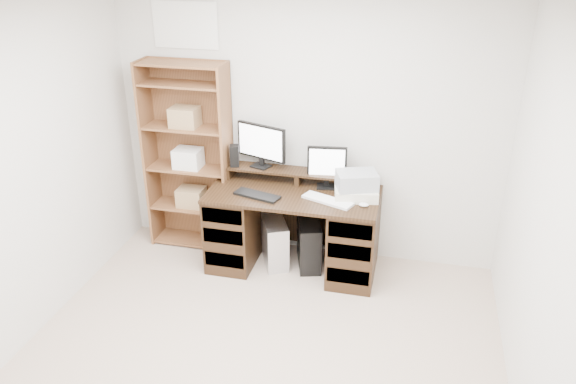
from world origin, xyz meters
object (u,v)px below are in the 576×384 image
at_px(tower_black, 309,243).
at_px(bookshelf, 189,155).
at_px(desk, 294,228).
at_px(tower_silver, 275,241).
at_px(printer, 356,193).
at_px(monitor_small, 327,165).
at_px(monitor_wide, 261,143).

bearing_deg(tower_black, bookshelf, 156.39).
xyz_separation_m(desk, tower_black, (0.13, 0.06, -0.17)).
bearing_deg(desk, tower_silver, 173.15).
distance_m(printer, tower_black, 0.71).
xyz_separation_m(monitor_small, printer, (0.29, -0.16, -0.16)).
bearing_deg(bookshelf, desk, -11.41).
distance_m(monitor_small, tower_silver, 0.88).
bearing_deg(monitor_wide, desk, -13.40).
xyz_separation_m(monitor_wide, printer, (0.90, -0.21, -0.30)).
distance_m(tower_silver, bookshelf, 1.13).
height_order(tower_silver, tower_black, tower_black).
bearing_deg(tower_black, monitor_small, 27.62).
height_order(monitor_small, bookshelf, bookshelf).
relative_size(monitor_small, printer, 1.05).
height_order(printer, bookshelf, bookshelf).
distance_m(desk, bookshelf, 1.20).
bearing_deg(printer, bookshelf, 162.79).
xyz_separation_m(desk, monitor_wide, (-0.35, 0.23, 0.70)).
bearing_deg(monitor_wide, monitor_small, 15.18).
height_order(monitor_wide, tower_silver, monitor_wide).
relative_size(desk, monitor_small, 3.96).
bearing_deg(monitor_small, tower_black, -143.58).
bearing_deg(tower_silver, bookshelf, 142.97).
xyz_separation_m(tower_silver, bookshelf, (-0.87, 0.19, 0.70)).
bearing_deg(monitor_small, tower_silver, -167.59).
relative_size(desk, bookshelf, 0.83).
distance_m(monitor_wide, tower_silver, 0.91).
bearing_deg(printer, desk, 171.92).
xyz_separation_m(tower_black, bookshelf, (-1.19, 0.15, 0.69)).
distance_m(desk, monitor_wide, 0.82).
bearing_deg(monitor_wide, tower_black, 0.66).
bearing_deg(tower_silver, monitor_small, -4.65).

